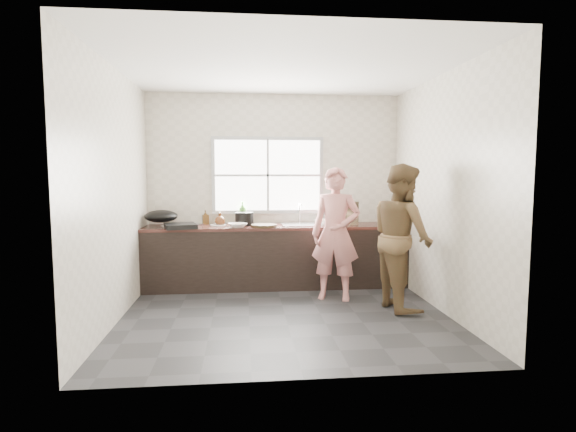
{
  "coord_description": "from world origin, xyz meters",
  "views": [
    {
      "loc": [
        -0.45,
        -4.89,
        1.58
      ],
      "look_at": [
        0.1,
        0.65,
        1.05
      ],
      "focal_mm": 28.0,
      "sensor_mm": 36.0,
      "label": 1
    }
  ],
  "objects": [
    {
      "name": "bowl_crabs",
      "position": [
        0.66,
        1.27,
        0.89
      ],
      "size": [
        0.23,
        0.23,
        0.06
      ],
      "primitive_type": "imported",
      "rotation": [
        0.0,
        0.0,
        -0.23
      ],
      "color": "white",
      "rests_on": "countertop"
    },
    {
      "name": "cleaver",
      "position": [
        -0.42,
        1.36,
        0.9
      ],
      "size": [
        0.2,
        0.14,
        0.01
      ],
      "primitive_type": "cube",
      "rotation": [
        0.0,
        0.0,
        0.26
      ],
      "color": "#B4B5BB",
      "rests_on": "cutting_board"
    },
    {
      "name": "glass_jar",
      "position": [
        -0.77,
        1.48,
        0.91
      ],
      "size": [
        0.08,
        0.08,
        0.1
      ],
      "primitive_type": "cylinder",
      "rotation": [
        0.0,
        0.0,
        -0.11
      ],
      "color": "silver",
      "rests_on": "countertop"
    },
    {
      "name": "burner",
      "position": [
        -1.28,
        1.09,
        0.89
      ],
      "size": [
        0.49,
        0.49,
        0.06
      ],
      "primitive_type": "cube",
      "rotation": [
        0.0,
        0.0,
        0.27
      ],
      "color": "black",
      "rests_on": "countertop"
    },
    {
      "name": "wall_right",
      "position": [
        1.8,
        0.0,
        1.35
      ],
      "size": [
        0.01,
        3.2,
        2.7
      ],
      "primitive_type": "cube",
      "color": "beige",
      "rests_on": "ground"
    },
    {
      "name": "bowl_mince",
      "position": [
        -0.53,
        1.08,
        0.89
      ],
      "size": [
        0.31,
        0.31,
        0.06
      ],
      "primitive_type": "imported",
      "rotation": [
        0.0,
        0.0,
        0.37
      ],
      "color": "white",
      "rests_on": "countertop"
    },
    {
      "name": "floor",
      "position": [
        0.0,
        0.0,
        -0.01
      ],
      "size": [
        3.6,
        3.2,
        0.01
      ],
      "primitive_type": "cube",
      "color": "#262629",
      "rests_on": "ground"
    },
    {
      "name": "plate_food",
      "position": [
        -0.8,
        1.31,
        0.87
      ],
      "size": [
        0.23,
        0.23,
        0.02
      ],
      "primitive_type": "cylinder",
      "rotation": [
        0.0,
        0.0,
        0.09
      ],
      "color": "silver",
      "rests_on": "countertop"
    },
    {
      "name": "faucet",
      "position": [
        0.35,
        1.49,
        1.01
      ],
      "size": [
        0.02,
        0.02,
        0.3
      ],
      "primitive_type": "cylinder",
      "color": "silver",
      "rests_on": "countertop"
    },
    {
      "name": "countertop",
      "position": [
        0.0,
        1.29,
        0.84
      ],
      "size": [
        3.6,
        0.64,
        0.04
      ],
      "primitive_type": "cube",
      "color": "#351A15",
      "rests_on": "cabinet"
    },
    {
      "name": "pot_lid_right",
      "position": [
        -1.13,
        1.52,
        0.87
      ],
      "size": [
        0.29,
        0.29,
        0.01
      ],
      "primitive_type": "cylinder",
      "rotation": [
        0.0,
        0.0,
        -0.05
      ],
      "color": "#A4A5AA",
      "rests_on": "countertop"
    },
    {
      "name": "bowl_held",
      "position": [
        0.68,
        1.21,
        0.89
      ],
      "size": [
        0.25,
        0.25,
        0.06
      ],
      "primitive_type": "imported",
      "rotation": [
        0.0,
        0.0,
        0.3
      ],
      "color": "white",
      "rests_on": "countertop"
    },
    {
      "name": "black_pot",
      "position": [
        -0.44,
        1.34,
        0.95
      ],
      "size": [
        0.25,
        0.25,
        0.18
      ],
      "primitive_type": "cylinder",
      "rotation": [
        0.0,
        0.0,
        -0.01
      ],
      "color": "black",
      "rests_on": "countertop"
    },
    {
      "name": "pot_lid_left",
      "position": [
        -1.43,
        1.26,
        0.87
      ],
      "size": [
        0.35,
        0.35,
        0.01
      ],
      "primitive_type": "cylinder",
      "rotation": [
        0.0,
        0.0,
        -0.29
      ],
      "color": "silver",
      "rests_on": "countertop"
    },
    {
      "name": "dish_rack",
      "position": [
        0.89,
        1.26,
        1.03
      ],
      "size": [
        0.45,
        0.32,
        0.33
      ],
      "primitive_type": "cube",
      "rotation": [
        0.0,
        0.0,
        0.01
      ],
      "color": "silver",
      "rests_on": "countertop"
    },
    {
      "name": "bottle_brown_tall",
      "position": [
        -0.99,
        1.52,
        0.95
      ],
      "size": [
        0.1,
        0.1,
        0.18
      ],
      "primitive_type": "imported",
      "rotation": [
        0.0,
        0.0,
        0.26
      ],
      "color": "#4B3112",
      "rests_on": "countertop"
    },
    {
      "name": "window_glazing",
      "position": [
        -0.1,
        1.57,
        1.55
      ],
      "size": [
        1.5,
        0.01,
        1.0
      ],
      "primitive_type": "cube",
      "color": "white",
      "rests_on": "window_frame"
    },
    {
      "name": "sink",
      "position": [
        0.35,
        1.29,
        0.86
      ],
      "size": [
        0.55,
        0.45,
        0.02
      ],
      "primitive_type": "cube",
      "color": "silver",
      "rests_on": "countertop"
    },
    {
      "name": "cutting_board",
      "position": [
        -0.18,
        1.12,
        0.88
      ],
      "size": [
        0.42,
        0.42,
        0.04
      ],
      "primitive_type": "cylinder",
      "rotation": [
        0.0,
        0.0,
        0.21
      ],
      "color": "black",
      "rests_on": "countertop"
    },
    {
      "name": "wall_back",
      "position": [
        0.0,
        1.6,
        1.35
      ],
      "size": [
        3.6,
        0.01,
        2.7
      ],
      "primitive_type": "cube",
      "color": "beige",
      "rests_on": "ground"
    },
    {
      "name": "cabinet",
      "position": [
        0.0,
        1.29,
        0.41
      ],
      "size": [
        3.6,
        0.62,
        0.82
      ],
      "primitive_type": "cube",
      "color": "black",
      "rests_on": "floor"
    },
    {
      "name": "bottle_brown_short",
      "position": [
        -0.78,
        1.33,
        0.94
      ],
      "size": [
        0.13,
        0.13,
        0.17
      ],
      "primitive_type": "imported",
      "rotation": [
        0.0,
        0.0,
        -0.01
      ],
      "color": "#502A14",
      "rests_on": "countertop"
    },
    {
      "name": "person_side",
      "position": [
        1.39,
        0.14,
        0.85
      ],
      "size": [
        0.74,
        0.9,
        1.69
      ],
      "primitive_type": "imported",
      "rotation": [
        0.0,
        0.0,
        1.7
      ],
      "color": "brown",
      "rests_on": "floor"
    },
    {
      "name": "bottle_green",
      "position": [
        -0.47,
        1.52,
        1.02
      ],
      "size": [
        0.13,
        0.13,
        0.33
      ],
      "primitive_type": "imported",
      "rotation": [
        0.0,
        0.0,
        -0.01
      ],
      "color": "#4A9530",
      "rests_on": "countertop"
    },
    {
      "name": "ceiling",
      "position": [
        0.0,
        0.0,
        2.71
      ],
      "size": [
        3.6,
        3.2,
        0.01
      ],
      "primitive_type": "cube",
      "color": "silver",
      "rests_on": "wall_back"
    },
    {
      "name": "window_frame",
      "position": [
        -0.1,
        1.59,
        1.55
      ],
      "size": [
        1.6,
        0.05,
        1.1
      ],
      "primitive_type": "cube",
      "color": "#9EA0A5",
      "rests_on": "wall_back"
    },
    {
      "name": "wall_front",
      "position": [
        0.0,
        -1.6,
        1.35
      ],
      "size": [
        3.6,
        0.01,
        2.7
      ],
      "primitive_type": "cube",
      "color": "beige",
      "rests_on": "ground"
    },
    {
      "name": "wok",
      "position": [
        -1.56,
        1.27,
        1.0
      ],
      "size": [
        0.57,
        0.57,
        0.17
      ],
      "primitive_type": "ellipsoid",
      "rotation": [
        0.0,
        0.0,
        -0.38
      ],
      "color": "black",
      "rests_on": "burner"
    },
    {
      "name": "wall_left",
      "position": [
        -1.8,
        0.0,
        1.35
      ],
      "size": [
        0.01,
        3.2,
        2.7
      ],
      "primitive_type": "cube",
      "color": "silver",
      "rests_on": "ground"
    },
    {
      "name": "woman",
      "position": [
        0.69,
        0.58,
        0.77
      ],
      "size": [
        0.66,
        0.54,
        1.55
      ],
      "primitive_type": "imported",
      "rotation": [
        0.0,
        0.0,
        -0.35
      ],
      "color": "#D98682",
      "rests_on": "floor"
    }
  ]
}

